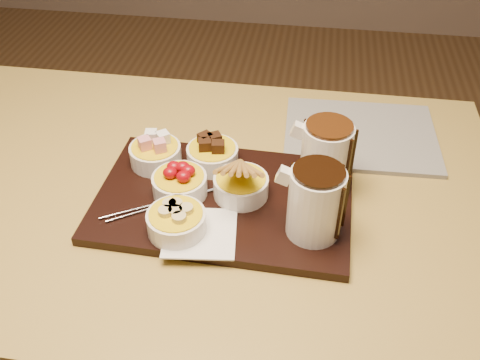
# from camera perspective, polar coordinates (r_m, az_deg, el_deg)

# --- Properties ---
(dining_table) EXTENTS (1.20, 0.80, 0.75)m
(dining_table) POSITION_cam_1_polar(r_m,az_deg,el_deg) (1.10, -5.29, -4.52)
(dining_table) COLOR #A68B3D
(dining_table) RESTS_ON ground
(serving_board) EXTENTS (0.47, 0.31, 0.02)m
(serving_board) POSITION_cam_1_polar(r_m,az_deg,el_deg) (0.98, -1.74, -2.13)
(serving_board) COLOR black
(serving_board) RESTS_ON dining_table
(napkin) EXTENTS (0.13, 0.13, 0.00)m
(napkin) POSITION_cam_1_polar(r_m,az_deg,el_deg) (0.91, -4.25, -5.63)
(napkin) COLOR white
(napkin) RESTS_ON serving_board
(bowl_marshmallows) EXTENTS (0.10, 0.10, 0.04)m
(bowl_marshmallows) POSITION_cam_1_polar(r_m,az_deg,el_deg) (1.05, -8.99, 2.67)
(bowl_marshmallows) COLOR white
(bowl_marshmallows) RESTS_ON serving_board
(bowl_cake) EXTENTS (0.10, 0.10, 0.04)m
(bowl_cake) POSITION_cam_1_polar(r_m,az_deg,el_deg) (1.04, -2.95, 2.55)
(bowl_cake) COLOR white
(bowl_cake) RESTS_ON serving_board
(bowl_strawberries) EXTENTS (0.10, 0.10, 0.04)m
(bowl_strawberries) POSITION_cam_1_polar(r_m,az_deg,el_deg) (0.97, -6.44, -0.53)
(bowl_strawberries) COLOR white
(bowl_strawberries) RESTS_ON serving_board
(bowl_biscotti) EXTENTS (0.10, 0.10, 0.04)m
(bowl_biscotti) POSITION_cam_1_polar(r_m,az_deg,el_deg) (0.96, 0.10, -0.71)
(bowl_biscotti) COLOR white
(bowl_biscotti) RESTS_ON serving_board
(bowl_bananas) EXTENTS (0.10, 0.10, 0.04)m
(bowl_bananas) POSITION_cam_1_polar(r_m,az_deg,el_deg) (0.90, -6.78, -4.51)
(bowl_bananas) COLOR white
(bowl_bananas) RESTS_ON serving_board
(pitcher_dark_chocolate) EXTENTS (0.09, 0.09, 0.12)m
(pitcher_dark_chocolate) POSITION_cam_1_polar(r_m,az_deg,el_deg) (0.88, 8.04, -2.47)
(pitcher_dark_chocolate) COLOR silver
(pitcher_dark_chocolate) RESTS_ON serving_board
(pitcher_milk_chocolate) EXTENTS (0.09, 0.09, 0.12)m
(pitcher_milk_chocolate) POSITION_cam_1_polar(r_m,az_deg,el_deg) (0.98, 9.14, 2.52)
(pitcher_milk_chocolate) COLOR silver
(pitcher_milk_chocolate) RESTS_ON serving_board
(fondue_skewers) EXTENTS (0.16, 0.24, 0.01)m
(fondue_skewers) POSITION_cam_1_polar(r_m,az_deg,el_deg) (0.97, -7.33, -2.10)
(fondue_skewers) COLOR silver
(fondue_skewers) RESTS_ON serving_board
(newspaper) EXTENTS (0.33, 0.27, 0.01)m
(newspaper) POSITION_cam_1_polar(r_m,az_deg,el_deg) (1.18, 12.70, 4.73)
(newspaper) COLOR beige
(newspaper) RESTS_ON dining_table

